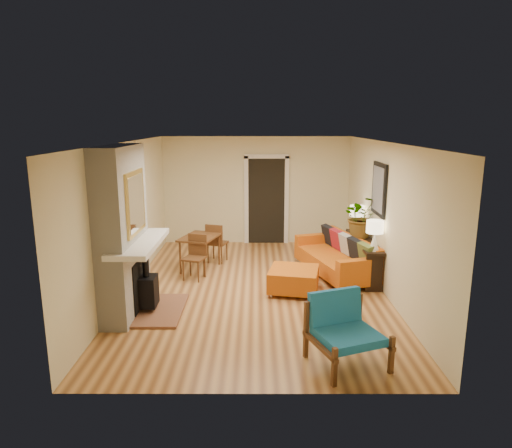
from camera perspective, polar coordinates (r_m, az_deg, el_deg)
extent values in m
plane|color=tan|center=(8.29, 0.00, -8.09)|extent=(6.50, 6.50, 0.00)
plane|color=white|center=(7.76, 0.00, 10.18)|extent=(6.50, 6.50, 0.00)
plane|color=beige|center=(11.12, 0.02, 4.20)|extent=(4.50, 0.00, 4.50)
plane|color=beige|center=(4.79, -0.05, -7.32)|extent=(4.50, 0.00, 4.50)
plane|color=beige|center=(8.24, -15.86, 0.72)|extent=(0.00, 6.50, 6.50)
plane|color=beige|center=(8.23, 15.87, 0.71)|extent=(0.00, 6.50, 6.50)
cube|color=black|center=(11.13, 1.31, 2.91)|extent=(0.88, 0.06, 2.10)
cube|color=white|center=(11.12, -1.22, 2.90)|extent=(0.10, 0.08, 2.18)
cube|color=white|center=(11.14, 3.83, 2.89)|extent=(0.10, 0.08, 2.18)
cube|color=white|center=(10.99, 1.34, 8.45)|extent=(1.08, 0.08, 0.10)
cube|color=black|center=(8.53, 15.14, 4.23)|extent=(0.04, 0.85, 0.95)
cube|color=slate|center=(8.52, 14.98, 4.23)|extent=(0.01, 0.70, 0.80)
cube|color=black|center=(8.53, -15.02, 1.99)|extent=(0.06, 0.95, 0.02)
cube|color=black|center=(8.48, -15.13, 3.99)|extent=(0.06, 0.95, 0.02)
cube|color=white|center=(7.13, -16.66, 3.46)|extent=(0.42, 1.50, 1.48)
cube|color=white|center=(7.44, -16.03, -6.47)|extent=(0.42, 1.50, 1.12)
cube|color=white|center=(7.22, -14.39, -2.32)|extent=(0.60, 1.68, 0.08)
cube|color=black|center=(7.42, -14.37, -7.32)|extent=(0.03, 0.72, 0.78)
cube|color=brown|center=(7.51, -11.97, -10.47)|extent=(0.75, 1.30, 0.04)
cube|color=black|center=(7.43, -13.45, -8.14)|extent=(0.30, 0.36, 0.48)
cylinder|color=black|center=(7.29, -13.63, -4.91)|extent=(0.10, 0.10, 0.40)
cube|color=gold|center=(7.09, -14.86, 2.61)|extent=(0.04, 0.95, 0.95)
cube|color=silver|center=(7.09, -14.70, 2.61)|extent=(0.01, 0.82, 0.82)
cylinder|color=silver|center=(8.21, 10.58, -8.15)|extent=(0.05, 0.05, 0.10)
cylinder|color=silver|center=(8.54, 14.73, -7.53)|extent=(0.05, 0.05, 0.10)
cylinder|color=silver|center=(9.78, 5.60, -4.56)|extent=(0.05, 0.05, 0.10)
cylinder|color=silver|center=(10.06, 9.25, -4.18)|extent=(0.05, 0.05, 0.10)
cube|color=orange|center=(9.07, 9.89, -4.78)|extent=(1.46, 2.25, 0.30)
cube|color=orange|center=(9.14, 11.90, -2.63)|extent=(0.80, 2.04, 0.35)
cube|color=orange|center=(8.20, 12.95, -4.99)|extent=(0.90, 0.43, 0.20)
cube|color=orange|center=(9.82, 7.45, -1.84)|extent=(0.90, 0.43, 0.20)
cube|color=#536129|center=(8.40, 13.68, -3.76)|extent=(0.31, 0.44, 0.41)
cube|color=black|center=(8.73, 12.37, -3.07)|extent=(0.31, 0.44, 0.41)
cube|color=#B3B3AD|center=(9.06, 11.15, -2.44)|extent=(0.31, 0.44, 0.41)
cube|color=maroon|center=(9.36, 10.15, -1.92)|extent=(0.31, 0.44, 0.41)
cube|color=black|center=(9.70, 9.09, -1.36)|extent=(0.31, 0.44, 0.41)
cylinder|color=silver|center=(7.89, 1.96, -8.92)|extent=(0.05, 0.05, 0.07)
cylinder|color=silver|center=(7.82, 6.89, -9.22)|extent=(0.05, 0.05, 0.07)
cylinder|color=silver|center=(8.52, 2.71, -7.28)|extent=(0.05, 0.05, 0.07)
cylinder|color=silver|center=(8.45, 7.27, -7.54)|extent=(0.05, 0.05, 0.07)
cube|color=orange|center=(8.09, 4.73, -6.83)|extent=(0.97, 0.97, 0.35)
cube|color=brown|center=(5.68, 7.94, -14.88)|extent=(0.34, 0.77, 0.05)
cube|color=brown|center=(5.45, 9.77, -17.23)|extent=(0.07, 0.07, 0.47)
cube|color=brown|center=(5.93, 6.28, -12.99)|extent=(0.07, 0.07, 0.75)
cube|color=brown|center=(6.05, 14.56, -13.35)|extent=(0.34, 0.77, 0.05)
cube|color=brown|center=(5.84, 16.57, -15.43)|extent=(0.07, 0.07, 0.47)
cube|color=brown|center=(6.29, 12.70, -11.67)|extent=(0.07, 0.07, 0.75)
cube|color=#1E71B8|center=(5.83, 11.39, -13.55)|extent=(0.90, 0.87, 0.11)
cube|color=#1E71B8|center=(5.97, 9.85, -10.11)|extent=(0.73, 0.42, 0.44)
cube|color=brown|center=(9.23, -7.04, -1.63)|extent=(0.88, 1.06, 0.04)
cylinder|color=brown|center=(9.09, -9.46, -4.19)|extent=(0.05, 0.05, 0.65)
cylinder|color=brown|center=(8.88, -6.52, -4.51)|extent=(0.05, 0.05, 0.65)
cylinder|color=brown|center=(9.76, -7.41, -2.94)|extent=(0.05, 0.05, 0.65)
cylinder|color=brown|center=(9.57, -4.64, -3.20)|extent=(0.05, 0.05, 0.65)
cube|color=brown|center=(8.73, -7.77, -4.29)|extent=(0.48, 0.48, 0.04)
cube|color=brown|center=(8.82, -7.32, -2.55)|extent=(0.37, 0.15, 0.42)
cylinder|color=brown|center=(8.73, -9.08, -5.78)|extent=(0.04, 0.04, 0.40)
cylinder|color=brown|center=(8.60, -7.22, -6.00)|extent=(0.04, 0.04, 0.40)
cylinder|color=brown|center=(8.99, -8.21, -5.19)|extent=(0.04, 0.04, 0.40)
cylinder|color=brown|center=(8.86, -6.40, -5.40)|extent=(0.04, 0.04, 0.40)
cube|color=brown|center=(9.77, -4.85, -2.38)|extent=(0.48, 0.48, 0.04)
cube|color=brown|center=(9.55, -5.29, -1.33)|extent=(0.37, 0.15, 0.42)
cylinder|color=brown|center=(9.74, -6.01, -3.72)|extent=(0.04, 0.04, 0.40)
cylinder|color=brown|center=(9.63, -4.32, -3.88)|extent=(0.04, 0.04, 0.40)
cylinder|color=brown|center=(10.02, -5.32, -3.24)|extent=(0.04, 0.04, 0.40)
cylinder|color=brown|center=(9.91, -3.66, -3.40)|extent=(0.04, 0.04, 0.40)
cube|color=black|center=(8.98, 13.34, -2.11)|extent=(0.34, 1.85, 0.05)
cube|color=black|center=(8.29, 14.54, -6.01)|extent=(0.30, 0.04, 0.68)
cube|color=black|center=(9.87, 12.13, -2.87)|extent=(0.30, 0.04, 0.68)
cone|color=white|center=(8.25, 14.55, -2.23)|extent=(0.18, 0.18, 0.30)
cylinder|color=white|center=(8.20, 14.62, -1.01)|extent=(0.03, 0.03, 0.06)
cylinder|color=#FFEABF|center=(8.18, 14.66, -0.33)|extent=(0.30, 0.30, 0.22)
cone|color=white|center=(9.61, 12.45, -0.02)|extent=(0.18, 0.18, 0.30)
cylinder|color=white|center=(9.58, 12.50, 1.03)|extent=(0.03, 0.03, 0.06)
cylinder|color=#FFEABF|center=(9.56, 12.53, 1.62)|extent=(0.30, 0.30, 0.22)
imported|color=#1E5919|center=(9.10, 13.09, 0.94)|extent=(0.85, 0.77, 0.83)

